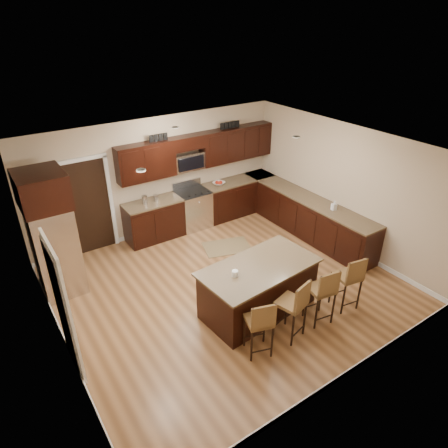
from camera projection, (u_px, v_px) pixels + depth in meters
floor at (227, 286)px, 7.70m from camera, size 6.00×6.00×0.00m
ceiling at (228, 150)px, 6.42m from camera, size 6.00×6.00×0.00m
wall_back at (159, 177)px, 9.07m from camera, size 6.00×0.00×6.00m
wall_left at (51, 281)px, 5.58m from camera, size 0.00×5.50×5.50m
wall_right at (343, 187)px, 8.53m from camera, size 0.00×5.50×5.50m
base_cabinets at (259, 212)px, 9.47m from camera, size 4.02×3.96×0.92m
upper_cabinets at (201, 150)px, 9.22m from camera, size 4.00×0.33×0.80m
range at (193, 209)px, 9.60m from camera, size 0.76×0.64×1.11m
microwave at (188, 161)px, 9.17m from camera, size 0.76×0.31×0.40m
doorway at (89, 207)px, 8.40m from camera, size 0.85×0.03×2.06m
pantry_door at (62, 311)px, 5.53m from camera, size 0.03×0.80×2.04m
letter_decor at (195, 131)px, 8.94m from camera, size 2.20×0.03×0.15m
island at (258, 289)px, 6.90m from camera, size 2.11×1.22×0.92m
stool_left at (260, 322)px, 5.88m from camera, size 0.48×0.48×1.02m
stool_mid at (295, 304)px, 6.19m from camera, size 0.49×0.49×1.09m
stool_right at (323, 290)px, 6.51m from camera, size 0.46×0.46×1.06m
refrigerator at (52, 233)px, 7.08m from camera, size 0.79×0.92×2.35m
floor_mat at (227, 247)px, 8.94m from camera, size 1.17×0.95×0.01m
fruit_bowl at (219, 183)px, 9.74m from camera, size 0.36×0.36×0.07m
soap_bottle at (334, 205)px, 8.48m from camera, size 0.11×0.11×0.22m
canister_tall at (145, 200)px, 8.75m from camera, size 0.12×0.12×0.20m
canister_short at (156, 198)px, 8.89m from camera, size 0.11×0.11×0.14m
island_jar at (235, 273)px, 6.40m from camera, size 0.10×0.10×0.10m
stool_extra at (350, 277)px, 6.83m from camera, size 0.46×0.46×1.06m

